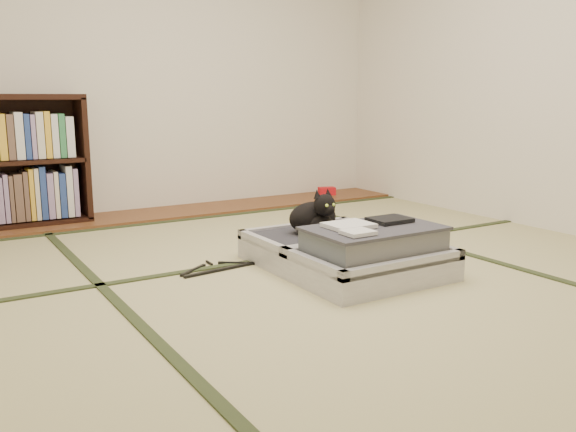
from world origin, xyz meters
TOP-DOWN VIEW (x-y plane):
  - floor at (0.00, 0.00)m, footprint 4.50×4.50m
  - wood_strip at (0.00, 2.00)m, footprint 4.00×0.50m
  - red_item at (1.50, 2.03)m, footprint 0.17×0.13m
  - tatami_borders at (0.00, 0.49)m, footprint 4.00×4.50m
  - suitcase at (0.20, -0.02)m, footprint 0.76×1.01m
  - cat at (0.18, 0.27)m, footprint 0.34×0.34m
  - cable_coil at (0.37, 0.31)m, footprint 0.11×0.11m
  - hanger at (-0.38, 0.36)m, footprint 0.46×0.23m

SIDE VIEW (x-z plane):
  - floor at x=0.00m, z-range 0.00..0.00m
  - tatami_borders at x=0.00m, z-range 0.00..0.01m
  - hanger at x=-0.38m, z-range 0.00..0.01m
  - wood_strip at x=0.00m, z-range 0.00..0.02m
  - red_item at x=1.50m, z-range 0.02..0.09m
  - suitcase at x=0.20m, z-range -0.04..0.25m
  - cable_coil at x=0.37m, z-range 0.14..0.17m
  - cat at x=0.18m, z-range 0.11..0.38m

